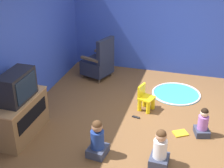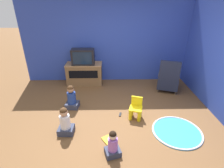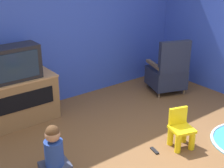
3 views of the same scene
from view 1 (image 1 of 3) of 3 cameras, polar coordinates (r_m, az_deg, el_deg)
name	(u,v)px [view 1 (image 1 of 3)]	position (r m, az deg, el deg)	size (l,w,h in m)	color
ground_plane	(152,120)	(5.87, 7.41, -6.46)	(30.00, 30.00, 0.00)	brown
wall_back	(17,42)	(5.79, -16.99, 7.33)	(5.35, 0.12, 2.76)	#2D47B2
wall_right	(184,17)	(7.42, 12.98, 11.88)	(0.12, 5.50, 2.76)	#2D47B2
tv_cabinet	(19,116)	(5.48, -16.62, -5.68)	(1.13, 0.53, 0.69)	brown
television	(17,86)	(5.18, -16.96, -0.41)	(0.69, 0.35, 0.48)	black
black_armchair	(99,63)	(7.30, -2.44, 3.86)	(0.74, 0.75, 0.99)	brown
yellow_kid_chair	(145,100)	(6.06, 6.14, -2.89)	(0.35, 0.34, 0.51)	yellow
play_mat	(176,94)	(6.82, 11.66, -1.73)	(1.03, 1.03, 0.04)	teal
child_watching_left	(203,123)	(5.52, 16.28, -6.93)	(0.32, 0.30, 0.52)	#33384C
child_watching_center	(160,150)	(4.73, 8.77, -11.79)	(0.32, 0.29, 0.61)	#33384C
child_watching_right	(97,140)	(4.85, -2.68, -10.24)	(0.35, 0.31, 0.62)	#33384C
book	(180,133)	(5.57, 12.39, -8.79)	(0.28, 0.30, 0.02)	gold
remote_control	(136,117)	(5.89, 4.41, -6.06)	(0.08, 0.16, 0.02)	black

